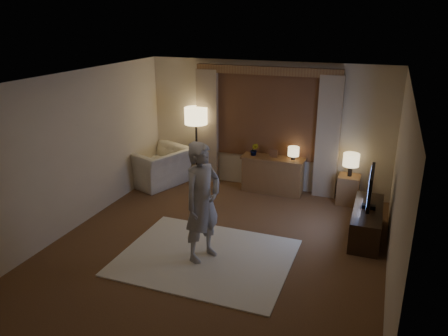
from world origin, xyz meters
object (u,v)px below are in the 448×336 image
at_px(side_table, 348,190).
at_px(armchair, 159,167).
at_px(sideboard, 273,176).
at_px(tv_stand, 367,222).
at_px(person, 202,202).

bearing_deg(side_table, armchair, -174.65).
distance_m(armchair, side_table, 3.90).
bearing_deg(sideboard, tv_stand, -34.47).
relative_size(side_table, tv_stand, 0.40).
height_order(sideboard, armchair, armchair).
height_order(armchair, side_table, armchair).
xyz_separation_m(armchair, tv_stand, (4.30, -0.90, -0.14)).
relative_size(sideboard, side_table, 2.14).
relative_size(sideboard, armchair, 1.00).
height_order(armchair, tv_stand, armchair).
height_order(side_table, person, person).
distance_m(sideboard, person, 2.95).
bearing_deg(armchair, side_table, 115.53).
bearing_deg(armchair, tv_stand, 98.31).
distance_m(sideboard, armchair, 2.42).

